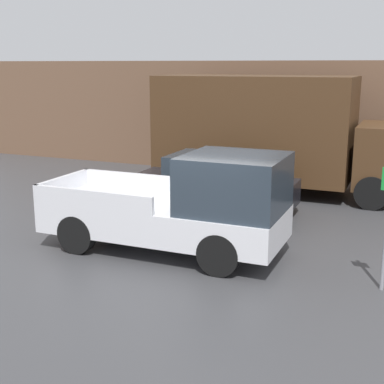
% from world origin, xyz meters
% --- Properties ---
extents(ground_plane, '(60.00, 60.00, 0.00)m').
position_xyz_m(ground_plane, '(0.00, 0.00, 0.00)').
color(ground_plane, '#3D3D3F').
extents(building_wall, '(28.00, 0.15, 4.04)m').
position_xyz_m(building_wall, '(0.00, 9.07, 2.02)').
color(building_wall, brown).
rests_on(building_wall, ground).
extents(pickup_truck, '(5.16, 2.02, 2.19)m').
position_xyz_m(pickup_truck, '(-0.56, 0.25, 1.02)').
color(pickup_truck, silver).
rests_on(pickup_truck, ground).
extents(car, '(4.42, 1.93, 1.58)m').
position_xyz_m(car, '(-1.13, 3.44, 0.80)').
color(car, black).
rests_on(car, ground).
extents(delivery_truck, '(7.94, 2.56, 3.58)m').
position_xyz_m(delivery_truck, '(-0.39, 6.61, 1.89)').
color(delivery_truck, '#472D19').
rests_on(delivery_truck, ground).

